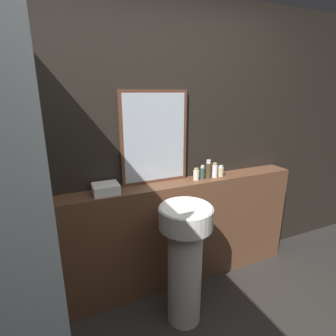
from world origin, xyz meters
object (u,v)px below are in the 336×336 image
at_px(pedestal_sink, 185,256).
at_px(lotion_bottle, 208,170).
at_px(body_wash_bottle, 215,170).
at_px(mirror, 155,138).
at_px(conditioner_bottle, 202,173).
at_px(shampoo_bottle, 196,174).
at_px(hand_soap_bottle, 221,171).
at_px(towel_stack, 106,189).

height_order(pedestal_sink, lotion_bottle, lotion_bottle).
bearing_deg(lotion_bottle, body_wash_bottle, 0.00).
bearing_deg(mirror, conditioner_bottle, -12.26).
height_order(shampoo_bottle, conditioner_bottle, conditioner_bottle).
xyz_separation_m(pedestal_sink, hand_soap_bottle, (0.58, 0.42, 0.47)).
distance_m(towel_stack, hand_soap_bottle, 1.06).
distance_m(lotion_bottle, body_wash_bottle, 0.07).
relative_size(pedestal_sink, shampoo_bottle, 9.13).
distance_m(towel_stack, body_wash_bottle, 0.99).
xyz_separation_m(mirror, towel_stack, (-0.44, -0.09, -0.35)).
distance_m(shampoo_bottle, hand_soap_bottle, 0.26).
height_order(conditioner_bottle, body_wash_bottle, body_wash_bottle).
bearing_deg(pedestal_sink, mirror, 93.65).
xyz_separation_m(shampoo_bottle, hand_soap_bottle, (0.26, 0.00, -0.00)).
height_order(pedestal_sink, conditioner_bottle, conditioner_bottle).
distance_m(towel_stack, conditioner_bottle, 0.86).
bearing_deg(body_wash_bottle, hand_soap_bottle, 0.00).
bearing_deg(body_wash_bottle, towel_stack, 180.00).
height_order(body_wash_bottle, hand_soap_bottle, body_wash_bottle).
distance_m(shampoo_bottle, conditioner_bottle, 0.06).
height_order(shampoo_bottle, hand_soap_bottle, shampoo_bottle).
height_order(pedestal_sink, towel_stack, towel_stack).
xyz_separation_m(conditioner_bottle, lotion_bottle, (0.06, 0.00, 0.02)).
distance_m(pedestal_sink, body_wash_bottle, 0.83).
bearing_deg(lotion_bottle, towel_stack, 180.00).
distance_m(shampoo_bottle, body_wash_bottle, 0.19).
height_order(towel_stack, body_wash_bottle, body_wash_bottle).
xyz_separation_m(pedestal_sink, towel_stack, (-0.48, 0.42, 0.47)).
bearing_deg(conditioner_bottle, pedestal_sink, -132.30).
height_order(towel_stack, shampoo_bottle, shampoo_bottle).
bearing_deg(shampoo_bottle, mirror, 165.69).
bearing_deg(lotion_bottle, pedestal_sink, -136.59).
height_order(towel_stack, lotion_bottle, lotion_bottle).
distance_m(pedestal_sink, mirror, 0.96).
relative_size(towel_stack, conditioner_bottle, 1.59).
relative_size(pedestal_sink, mirror, 1.26).
distance_m(conditioner_bottle, hand_soap_bottle, 0.20).
relative_size(pedestal_sink, conditioner_bottle, 7.80).
distance_m(body_wash_bottle, hand_soap_bottle, 0.07).
height_order(conditioner_bottle, lotion_bottle, lotion_bottle).
relative_size(towel_stack, shampoo_bottle, 1.86).
relative_size(mirror, towel_stack, 3.89).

